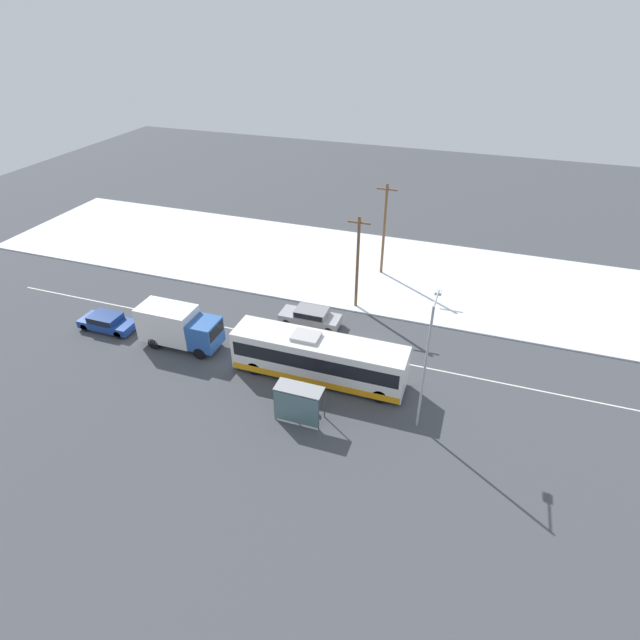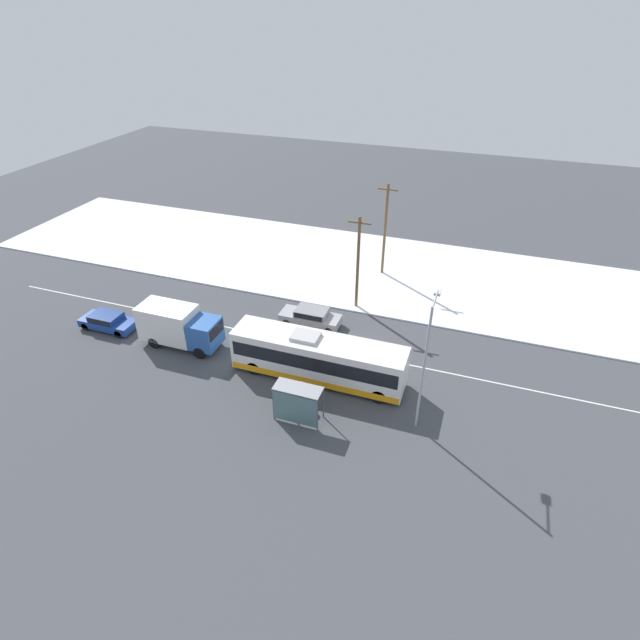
% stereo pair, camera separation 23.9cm
% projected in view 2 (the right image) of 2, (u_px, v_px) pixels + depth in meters
% --- Properties ---
extents(ground_plane, '(120.00, 120.00, 0.00)m').
position_uv_depth(ground_plane, '(349.00, 352.00, 36.41)').
color(ground_plane, '#424449').
extents(snow_lot, '(80.00, 15.77, 0.12)m').
position_uv_depth(snow_lot, '(390.00, 272.00, 46.95)').
color(snow_lot, silver).
rests_on(snow_lot, ground_plane).
extents(lane_marking_center, '(60.00, 0.12, 0.00)m').
position_uv_depth(lane_marking_center, '(349.00, 352.00, 36.41)').
color(lane_marking_center, silver).
rests_on(lane_marking_center, ground_plane).
extents(city_bus, '(11.75, 2.57, 3.29)m').
position_uv_depth(city_bus, '(318.00, 358.00, 33.21)').
color(city_bus, white).
rests_on(city_bus, ground_plane).
extents(box_truck, '(6.02, 2.30, 3.11)m').
position_uv_depth(box_truck, '(178.00, 325.00, 36.36)').
color(box_truck, silver).
rests_on(box_truck, ground_plane).
extents(sedan_car, '(4.77, 1.80, 1.44)m').
position_uv_depth(sedan_car, '(311.00, 316.00, 39.08)').
color(sedan_car, '#9E9EA3').
rests_on(sedan_car, ground_plane).
extents(parked_car_near_truck, '(4.39, 1.80, 1.28)m').
position_uv_depth(parked_car_near_truck, '(108.00, 321.00, 38.69)').
color(parked_car_near_truck, navy).
rests_on(parked_car_near_truck, ground_plane).
extents(pedestrian_at_stop, '(0.62, 0.28, 1.72)m').
position_uv_depth(pedestrian_at_stop, '(302.00, 390.00, 31.34)').
color(pedestrian_at_stop, '#23232D').
rests_on(pedestrian_at_stop, ground_plane).
extents(bus_shelter, '(2.90, 1.20, 2.40)m').
position_uv_depth(bus_shelter, '(297.00, 400.00, 29.64)').
color(bus_shelter, gray).
rests_on(bus_shelter, ground_plane).
extents(streetlamp, '(0.36, 2.36, 8.45)m').
position_uv_depth(streetlamp, '(427.00, 353.00, 27.68)').
color(streetlamp, '#9EA3A8').
rests_on(streetlamp, ground_plane).
extents(utility_pole_roadside, '(1.80, 0.24, 7.95)m').
position_uv_depth(utility_pole_roadside, '(358.00, 262.00, 39.55)').
color(utility_pole_roadside, brown).
rests_on(utility_pole_roadside, ground_plane).
extents(utility_pole_snowlot, '(1.80, 0.24, 8.54)m').
position_uv_depth(utility_pole_snowlot, '(385.00, 229.00, 44.42)').
color(utility_pole_snowlot, brown).
rests_on(utility_pole_snowlot, ground_plane).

